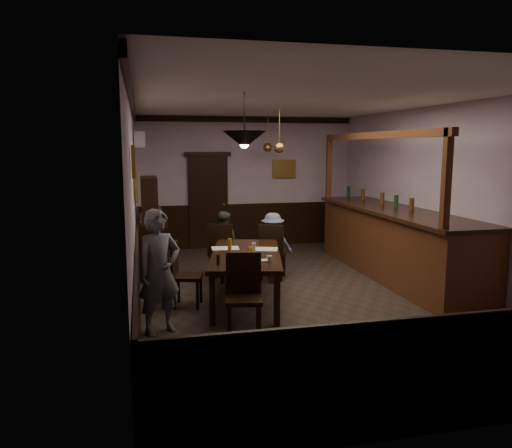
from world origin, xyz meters
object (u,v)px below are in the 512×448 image
object	(u,v)px
person_standing	(159,272)
person_seated_left	(223,244)
chair_side	(182,271)
chair_far_right	(272,249)
coffee_cup	(269,258)
chair_near	(244,291)
pendant_iron	(244,140)
person_seated_right	(273,244)
chair_far_left	(221,249)
pendant_brass_mid	(279,148)
dining_table	(246,257)
sideboard	(153,235)
pendant_brass_far	(268,148)
bar_counter	(395,241)
soda_can	(251,251)

from	to	relation	value
person_standing	person_seated_left	distance (m)	2.87
chair_side	person_seated_left	distance (m)	1.81
chair_far_right	coffee_cup	distance (m)	1.87
person_standing	person_seated_left	world-z (taller)	person_standing
chair_near	coffee_cup	size ratio (longest dim) A/B	12.72
person_standing	pendant_iron	size ratio (longest dim) A/B	2.21
chair_near	person_standing	xyz separation A→B (m)	(-1.01, 0.30, 0.22)
person_seated_right	chair_far_left	bearing A→B (deg)	7.59
pendant_brass_mid	dining_table	bearing A→B (deg)	-119.40
chair_far_right	person_standing	size ratio (longest dim) A/B	0.63
sideboard	pendant_brass_far	bearing A→B (deg)	28.16
chair_near	coffee_cup	bearing A→B (deg)	63.26
chair_far_left	bar_counter	bearing A→B (deg)	-170.81
coffee_cup	person_seated_right	bearing A→B (deg)	86.88
coffee_cup	chair_far_left	bearing A→B (deg)	113.25
chair_far_right	chair_near	size ratio (longest dim) A/B	0.98
person_standing	pendant_iron	bearing A→B (deg)	-14.76
chair_side	person_seated_right	size ratio (longest dim) A/B	0.83
person_seated_left	chair_far_right	bearing A→B (deg)	174.00
chair_far_left	person_standing	xyz separation A→B (m)	(-1.14, -2.32, 0.23)
chair_far_right	sideboard	world-z (taller)	sideboard
chair_far_left	chair_side	world-z (taller)	chair_far_left
chair_far_left	pendant_brass_far	size ratio (longest dim) A/B	1.24
chair_far_left	chair_side	distance (m)	1.54
chair_far_right	pendant_iron	distance (m)	2.82
bar_counter	pendant_brass_mid	distance (m)	2.68
dining_table	pendant_brass_mid	world-z (taller)	pendant_brass_mid
dining_table	chair_far_right	xyz separation A→B (m)	(0.71, 1.14, -0.14)
sideboard	chair_far_left	bearing A→B (deg)	-31.86
person_seated_left	sideboard	bearing A→B (deg)	4.72
pendant_brass_mid	bar_counter	bearing A→B (deg)	-26.23
chair_near	sideboard	bearing A→B (deg)	117.64
pendant_iron	pendant_brass_far	size ratio (longest dim) A/B	0.87
person_seated_right	sideboard	distance (m)	2.20
chair_far_right	sideboard	distance (m)	2.22
chair_far_left	person_standing	size ratio (longest dim) A/B	0.64
coffee_cup	sideboard	size ratio (longest dim) A/B	0.04
chair_far_right	bar_counter	bearing A→B (deg)	-163.33
coffee_cup	dining_table	bearing A→B (deg)	120.10
person_seated_left	coffee_cup	world-z (taller)	person_seated_left
person_standing	chair_near	bearing A→B (deg)	-41.58
bar_counter	chair_far_left	bearing A→B (deg)	170.78
chair_side	person_seated_left	bearing A→B (deg)	-13.43
person_seated_right	pendant_brass_far	bearing A→B (deg)	-98.45
coffee_cup	soda_can	xyz separation A→B (m)	(-0.15, 0.49, 0.01)
chair_far_right	chair_side	size ratio (longest dim) A/B	1.04
sideboard	pendant_iron	bearing A→B (deg)	-68.23
person_standing	person_seated_right	size ratio (longest dim) A/B	1.36
coffee_cup	pendant_brass_mid	bearing A→B (deg)	84.55
chair_side	bar_counter	size ratio (longest dim) A/B	0.21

